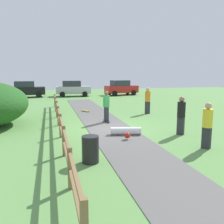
{
  "coord_description": "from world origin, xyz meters",
  "views": [
    {
      "loc": [
        -3.03,
        -12.37,
        2.96
      ],
      "look_at": [
        -0.05,
        -0.81,
        1.0
      ],
      "focal_mm": 39.05,
      "sensor_mm": 36.0,
      "label": 1
    }
  ],
  "objects_px": {
    "bystander_yellow": "(207,123)",
    "parked_car_black": "(26,89)",
    "parked_car_red": "(121,88)",
    "trash_bin": "(90,149)",
    "skater_fallen": "(126,131)",
    "bystander_black": "(181,114)",
    "skateboard_loose": "(85,111)",
    "bystander_orange": "(148,99)",
    "skater_riding": "(106,105)",
    "parked_car_silver": "(73,88)"
  },
  "relations": [
    {
      "from": "skater_fallen",
      "to": "bystander_black",
      "type": "height_order",
      "value": "bystander_black"
    },
    {
      "from": "bystander_black",
      "to": "bystander_yellow",
      "type": "bearing_deg",
      "value": -93.66
    },
    {
      "from": "bystander_black",
      "to": "skateboard_loose",
      "type": "bearing_deg",
      "value": 113.54
    },
    {
      "from": "skater_riding",
      "to": "parked_car_silver",
      "type": "bearing_deg",
      "value": 91.13
    },
    {
      "from": "bystander_orange",
      "to": "parked_car_red",
      "type": "bearing_deg",
      "value": 80.9
    },
    {
      "from": "skateboard_loose",
      "to": "bystander_yellow",
      "type": "distance_m",
      "value": 10.62
    },
    {
      "from": "parked_car_red",
      "to": "trash_bin",
      "type": "bearing_deg",
      "value": -108.96
    },
    {
      "from": "trash_bin",
      "to": "parked_car_black",
      "type": "xyz_separation_m",
      "value": [
        -3.9,
        22.9,
        0.51
      ]
    },
    {
      "from": "skater_fallen",
      "to": "bystander_orange",
      "type": "bearing_deg",
      "value": 58.31
    },
    {
      "from": "trash_bin",
      "to": "bystander_yellow",
      "type": "height_order",
      "value": "bystander_yellow"
    },
    {
      "from": "skater_fallen",
      "to": "bystander_yellow",
      "type": "relative_size",
      "value": 0.82
    },
    {
      "from": "bystander_yellow",
      "to": "parked_car_silver",
      "type": "xyz_separation_m",
      "value": [
        -2.97,
        22.55,
        -0.05
      ]
    },
    {
      "from": "parked_car_black",
      "to": "parked_car_red",
      "type": "bearing_deg",
      "value": -0.02
    },
    {
      "from": "bystander_yellow",
      "to": "bystander_black",
      "type": "distance_m",
      "value": 2.18
    },
    {
      "from": "bystander_yellow",
      "to": "parked_car_black",
      "type": "relative_size",
      "value": 0.42
    },
    {
      "from": "trash_bin",
      "to": "skater_riding",
      "type": "height_order",
      "value": "skater_riding"
    },
    {
      "from": "parked_car_silver",
      "to": "parked_car_red",
      "type": "xyz_separation_m",
      "value": [
        6.2,
        -0.01,
        0.0
      ]
    },
    {
      "from": "parked_car_silver",
      "to": "parked_car_black",
      "type": "distance_m",
      "value": 5.56
    },
    {
      "from": "bystander_black",
      "to": "parked_car_black",
      "type": "distance_m",
      "value": 22.13
    },
    {
      "from": "skater_riding",
      "to": "parked_car_silver",
      "type": "distance_m",
      "value": 16.7
    },
    {
      "from": "trash_bin",
      "to": "skater_riding",
      "type": "relative_size",
      "value": 0.49
    },
    {
      "from": "skater_fallen",
      "to": "bystander_black",
      "type": "relative_size",
      "value": 0.81
    },
    {
      "from": "parked_car_silver",
      "to": "bystander_yellow",
      "type": "bearing_deg",
      "value": -82.5
    },
    {
      "from": "parked_car_red",
      "to": "bystander_black",
      "type": "bearing_deg",
      "value": -98.63
    },
    {
      "from": "skater_fallen",
      "to": "parked_car_black",
      "type": "relative_size",
      "value": 0.35
    },
    {
      "from": "bystander_yellow",
      "to": "parked_car_red",
      "type": "xyz_separation_m",
      "value": [
        3.23,
        22.54,
        -0.05
      ]
    },
    {
      "from": "skater_riding",
      "to": "parked_car_red",
      "type": "distance_m",
      "value": 17.69
    },
    {
      "from": "skater_riding",
      "to": "parked_car_red",
      "type": "height_order",
      "value": "parked_car_red"
    },
    {
      "from": "skateboard_loose",
      "to": "skater_fallen",
      "type": "bearing_deg",
      "value": -83.38
    },
    {
      "from": "trash_bin",
      "to": "parked_car_silver",
      "type": "bearing_deg",
      "value": 85.85
    },
    {
      "from": "skater_fallen",
      "to": "bystander_orange",
      "type": "relative_size",
      "value": 0.79
    },
    {
      "from": "parked_car_silver",
      "to": "skater_riding",
      "type": "bearing_deg",
      "value": -88.87
    },
    {
      "from": "trash_bin",
      "to": "skater_fallen",
      "type": "height_order",
      "value": "trash_bin"
    },
    {
      "from": "bystander_yellow",
      "to": "parked_car_red",
      "type": "distance_m",
      "value": 22.77
    },
    {
      "from": "trash_bin",
      "to": "bystander_yellow",
      "type": "xyz_separation_m",
      "value": [
        4.63,
        0.36,
        0.56
      ]
    },
    {
      "from": "skateboard_loose",
      "to": "skater_riding",
      "type": "bearing_deg",
      "value": -81.19
    },
    {
      "from": "skateboard_loose",
      "to": "bystander_yellow",
      "type": "relative_size",
      "value": 0.43
    },
    {
      "from": "skateboard_loose",
      "to": "parked_car_silver",
      "type": "xyz_separation_m",
      "value": [
        0.32,
        12.49,
        0.87
      ]
    },
    {
      "from": "parked_car_black",
      "to": "parked_car_silver",
      "type": "bearing_deg",
      "value": 0.09
    },
    {
      "from": "parked_car_black",
      "to": "skateboard_loose",
      "type": "bearing_deg",
      "value": -67.24
    },
    {
      "from": "skater_riding",
      "to": "skateboard_loose",
      "type": "xyz_separation_m",
      "value": [
        -0.65,
        4.2,
        -0.97
      ]
    },
    {
      "from": "skater_riding",
      "to": "parked_car_black",
      "type": "bearing_deg",
      "value": 109.44
    },
    {
      "from": "bystander_orange",
      "to": "skateboard_loose",
      "type": "bearing_deg",
      "value": 155.32
    },
    {
      "from": "bystander_orange",
      "to": "parked_car_black",
      "type": "xyz_separation_m",
      "value": [
        -9.45,
        14.42,
        -0.09
      ]
    },
    {
      "from": "skater_riding",
      "to": "parked_car_silver",
      "type": "height_order",
      "value": "parked_car_silver"
    },
    {
      "from": "skater_riding",
      "to": "bystander_orange",
      "type": "relative_size",
      "value": 0.98
    },
    {
      "from": "skater_fallen",
      "to": "parked_car_black",
      "type": "height_order",
      "value": "parked_car_black"
    },
    {
      "from": "bystander_yellow",
      "to": "parked_car_black",
      "type": "xyz_separation_m",
      "value": [
        -8.53,
        22.54,
        -0.05
      ]
    },
    {
      "from": "parked_car_red",
      "to": "skateboard_loose",
      "type": "bearing_deg",
      "value": -117.59
    },
    {
      "from": "bystander_yellow",
      "to": "parked_car_silver",
      "type": "bearing_deg",
      "value": 97.5
    }
  ]
}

